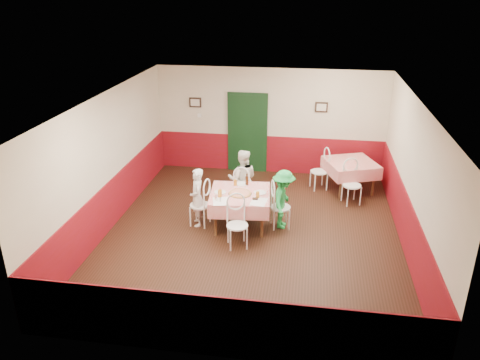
# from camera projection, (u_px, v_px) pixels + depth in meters

# --- Properties ---
(floor) EXTENTS (7.00, 7.00, 0.00)m
(floor) POSITION_uv_depth(u_px,v_px,m) (253.00, 233.00, 9.67)
(floor) COLOR black
(floor) RESTS_ON ground
(ceiling) EXTENTS (7.00, 7.00, 0.00)m
(ceiling) POSITION_uv_depth(u_px,v_px,m) (254.00, 100.00, 8.57)
(ceiling) COLOR white
(ceiling) RESTS_ON back_wall
(back_wall) EXTENTS (6.00, 0.10, 2.80)m
(back_wall) POSITION_uv_depth(u_px,v_px,m) (270.00, 122.00, 12.30)
(back_wall) COLOR beige
(back_wall) RESTS_ON ground
(front_wall) EXTENTS (6.00, 0.10, 2.80)m
(front_wall) POSITION_uv_depth(u_px,v_px,m) (218.00, 272.00, 5.94)
(front_wall) COLOR beige
(front_wall) RESTS_ON ground
(left_wall) EXTENTS (0.10, 7.00, 2.80)m
(left_wall) POSITION_uv_depth(u_px,v_px,m) (108.00, 162.00, 9.54)
(left_wall) COLOR beige
(left_wall) RESTS_ON ground
(right_wall) EXTENTS (0.10, 7.00, 2.80)m
(right_wall) POSITION_uv_depth(u_px,v_px,m) (413.00, 180.00, 8.69)
(right_wall) COLOR beige
(right_wall) RESTS_ON ground
(wainscot_back) EXTENTS (6.00, 0.03, 1.00)m
(wainscot_back) POSITION_uv_depth(u_px,v_px,m) (269.00, 154.00, 12.64)
(wainscot_back) COLOR maroon
(wainscot_back) RESTS_ON ground
(wainscot_front) EXTENTS (6.00, 0.03, 1.00)m
(wainscot_front) POSITION_uv_depth(u_px,v_px,m) (220.00, 327.00, 6.30)
(wainscot_front) COLOR maroon
(wainscot_front) RESTS_ON ground
(wainscot_left) EXTENTS (0.03, 7.00, 1.00)m
(wainscot_left) POSITION_uv_depth(u_px,v_px,m) (113.00, 202.00, 9.89)
(wainscot_left) COLOR maroon
(wainscot_left) RESTS_ON ground
(wainscot_right) EXTENTS (0.03, 7.00, 1.00)m
(wainscot_right) POSITION_uv_depth(u_px,v_px,m) (406.00, 222.00, 9.05)
(wainscot_right) COLOR maroon
(wainscot_right) RESTS_ON ground
(door) EXTENTS (0.96, 0.06, 2.10)m
(door) POSITION_uv_depth(u_px,v_px,m) (247.00, 134.00, 12.48)
(door) COLOR black
(door) RESTS_ON ground
(picture_left) EXTENTS (0.32, 0.03, 0.26)m
(picture_left) POSITION_uv_depth(u_px,v_px,m) (195.00, 102.00, 12.36)
(picture_left) COLOR black
(picture_left) RESTS_ON back_wall
(picture_right) EXTENTS (0.32, 0.03, 0.26)m
(picture_right) POSITION_uv_depth(u_px,v_px,m) (321.00, 107.00, 11.90)
(picture_right) COLOR black
(picture_right) RESTS_ON back_wall
(thermostat) EXTENTS (0.10, 0.03, 0.10)m
(thermostat) POSITION_uv_depth(u_px,v_px,m) (199.00, 115.00, 12.48)
(thermostat) COLOR white
(thermostat) RESTS_ON back_wall
(main_table) EXTENTS (1.33, 1.33, 0.77)m
(main_table) POSITION_uv_depth(u_px,v_px,m) (240.00, 209.00, 9.84)
(main_table) COLOR red
(main_table) RESTS_ON ground
(second_table) EXTENTS (1.45, 1.45, 0.77)m
(second_table) POSITION_uv_depth(u_px,v_px,m) (350.00, 176.00, 11.52)
(second_table) COLOR red
(second_table) RESTS_ON ground
(chair_left) EXTENTS (0.48, 0.48, 0.90)m
(chair_left) POSITION_uv_depth(u_px,v_px,m) (200.00, 205.00, 9.86)
(chair_left) COLOR white
(chair_left) RESTS_ON ground
(chair_right) EXTENTS (0.51, 0.51, 0.90)m
(chair_right) POSITION_uv_depth(u_px,v_px,m) (281.00, 207.00, 9.76)
(chair_right) COLOR white
(chair_right) RESTS_ON ground
(chair_far) EXTENTS (0.44, 0.44, 0.90)m
(chair_far) POSITION_uv_depth(u_px,v_px,m) (242.00, 190.00, 10.59)
(chair_far) COLOR white
(chair_far) RESTS_ON ground
(chair_near) EXTENTS (0.53, 0.53, 0.90)m
(chair_near) POSITION_uv_depth(u_px,v_px,m) (237.00, 226.00, 9.03)
(chair_near) COLOR white
(chair_near) RESTS_ON ground
(chair_second_a) EXTENTS (0.54, 0.54, 0.90)m
(chair_second_a) POSITION_uv_depth(u_px,v_px,m) (319.00, 172.00, 11.60)
(chair_second_a) COLOR white
(chair_second_a) RESTS_ON ground
(chair_second_b) EXTENTS (0.54, 0.54, 0.90)m
(chair_second_b) POSITION_uv_depth(u_px,v_px,m) (352.00, 185.00, 10.81)
(chair_second_b) COLOR white
(chair_second_b) RESTS_ON ground
(pizza) EXTENTS (0.50, 0.50, 0.03)m
(pizza) POSITION_uv_depth(u_px,v_px,m) (240.00, 193.00, 9.63)
(pizza) COLOR #B74723
(pizza) RESTS_ON main_table
(plate_left) EXTENTS (0.27, 0.27, 0.01)m
(plate_left) POSITION_uv_depth(u_px,v_px,m) (220.00, 192.00, 9.70)
(plate_left) COLOR white
(plate_left) RESTS_ON main_table
(plate_right) EXTENTS (0.27, 0.27, 0.01)m
(plate_right) POSITION_uv_depth(u_px,v_px,m) (260.00, 193.00, 9.68)
(plate_right) COLOR white
(plate_right) RESTS_ON main_table
(plate_far) EXTENTS (0.27, 0.27, 0.01)m
(plate_far) POSITION_uv_depth(u_px,v_px,m) (242.00, 184.00, 10.09)
(plate_far) COLOR white
(plate_far) RESTS_ON main_table
(glass_a) EXTENTS (0.09, 0.09, 0.15)m
(glass_a) POSITION_uv_depth(u_px,v_px,m) (220.00, 194.00, 9.47)
(glass_a) COLOR #BF7219
(glass_a) RESTS_ON main_table
(glass_b) EXTENTS (0.08, 0.08, 0.13)m
(glass_b) POSITION_uv_depth(u_px,v_px,m) (258.00, 195.00, 9.45)
(glass_b) COLOR #BF7219
(glass_b) RESTS_ON main_table
(glass_c) EXTENTS (0.07, 0.07, 0.13)m
(glass_c) POSITION_uv_depth(u_px,v_px,m) (235.00, 183.00, 10.02)
(glass_c) COLOR #BF7219
(glass_c) RESTS_ON main_table
(beer_bottle) EXTENTS (0.07, 0.07, 0.24)m
(beer_bottle) POSITION_uv_depth(u_px,v_px,m) (247.00, 180.00, 10.02)
(beer_bottle) COLOR #381C0A
(beer_bottle) RESTS_ON main_table
(shaker_a) EXTENTS (0.04, 0.04, 0.09)m
(shaker_a) POSITION_uv_depth(u_px,v_px,m) (216.00, 199.00, 9.32)
(shaker_a) COLOR silver
(shaker_a) RESTS_ON main_table
(shaker_b) EXTENTS (0.04, 0.04, 0.09)m
(shaker_b) POSITION_uv_depth(u_px,v_px,m) (220.00, 200.00, 9.29)
(shaker_b) COLOR silver
(shaker_b) RESTS_ON main_table
(shaker_c) EXTENTS (0.04, 0.04, 0.09)m
(shaker_c) POSITION_uv_depth(u_px,v_px,m) (216.00, 197.00, 9.38)
(shaker_c) COLOR #B23319
(shaker_c) RESTS_ON main_table
(menu_left) EXTENTS (0.38, 0.46, 0.00)m
(menu_left) POSITION_uv_depth(u_px,v_px,m) (220.00, 201.00, 9.31)
(menu_left) COLOR white
(menu_left) RESTS_ON main_table
(menu_right) EXTENTS (0.34, 0.43, 0.00)m
(menu_right) POSITION_uv_depth(u_px,v_px,m) (259.00, 202.00, 9.29)
(menu_right) COLOR white
(menu_right) RESTS_ON main_table
(wallet) EXTENTS (0.12, 0.10, 0.02)m
(wallet) POSITION_uv_depth(u_px,v_px,m) (255.00, 199.00, 9.40)
(wallet) COLOR black
(wallet) RESTS_ON main_table
(diner_left) EXTENTS (0.44, 0.53, 1.26)m
(diner_left) POSITION_uv_depth(u_px,v_px,m) (197.00, 197.00, 9.79)
(diner_left) COLOR gray
(diner_left) RESTS_ON ground
(diner_far) EXTENTS (0.72, 0.59, 1.38)m
(diner_far) POSITION_uv_depth(u_px,v_px,m) (242.00, 179.00, 10.54)
(diner_far) COLOR gray
(diner_far) RESTS_ON ground
(diner_right) EXTENTS (0.54, 0.86, 1.27)m
(diner_right) POSITION_uv_depth(u_px,v_px,m) (283.00, 199.00, 9.69)
(diner_right) COLOR gray
(diner_right) RESTS_ON ground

